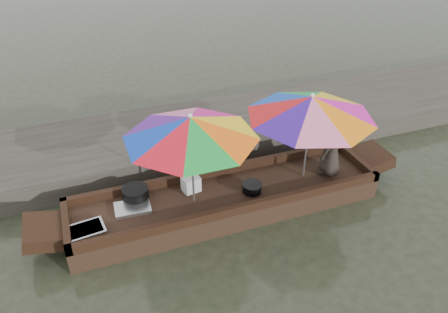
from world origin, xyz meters
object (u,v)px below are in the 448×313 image
object	(u,v)px
cooking_pot	(135,194)
vendor	(332,143)
boat_hull	(226,201)
umbrella_stern	(308,137)
umbrella_bow	(192,160)
tray_crayfish	(85,231)
tray_scallop	(133,208)
supply_bag	(191,184)
charcoal_grill	(252,188)

from	to	relation	value
cooking_pot	vendor	size ratio (longest dim) A/B	0.36
boat_hull	umbrella_stern	distance (m)	1.72
cooking_pot	umbrella_bow	world-z (taller)	umbrella_bow
tray_crayfish	umbrella_stern	size ratio (longest dim) A/B	0.26
tray_scallop	umbrella_bow	size ratio (longest dim) A/B	0.27
umbrella_bow	supply_bag	bearing A→B (deg)	82.38
boat_hull	umbrella_stern	bearing A→B (deg)	0.00
tray_crayfish	umbrella_bow	size ratio (longest dim) A/B	0.27
boat_hull	vendor	size ratio (longest dim) A/B	4.40
cooking_pot	umbrella_bow	size ratio (longest dim) A/B	0.21
cooking_pot	charcoal_grill	xyz separation A→B (m)	(1.83, -0.46, -0.04)
umbrella_bow	umbrella_stern	bearing A→B (deg)	0.00
umbrella_stern	cooking_pot	bearing A→B (deg)	173.26
supply_bag	umbrella_bow	size ratio (longest dim) A/B	0.14
cooking_pot	umbrella_bow	xyz separation A→B (m)	(0.87, -0.34, 0.66)
charcoal_grill	boat_hull	bearing A→B (deg)	164.06
charcoal_grill	supply_bag	size ratio (longest dim) A/B	1.12
cooking_pot	supply_bag	xyz separation A→B (m)	(0.91, -0.07, 0.02)
umbrella_bow	tray_scallop	bearing A→B (deg)	173.47
vendor	tray_crayfish	bearing A→B (deg)	-38.16
cooking_pot	umbrella_stern	size ratio (longest dim) A/B	0.20
boat_hull	supply_bag	bearing A→B (deg)	152.37
tray_crayfish	supply_bag	distance (m)	1.81
umbrella_bow	umbrella_stern	distance (m)	1.99
vendor	umbrella_bow	xyz separation A→B (m)	(-2.45, 0.05, 0.19)
cooking_pot	vendor	distance (m)	3.38
tray_crayfish	tray_scallop	size ratio (longest dim) A/B	1.00
boat_hull	charcoal_grill	distance (m)	0.49
boat_hull	tray_scallop	size ratio (longest dim) A/B	9.31
tray_crayfish	umbrella_bow	bearing A→B (deg)	6.63
supply_bag	tray_crayfish	bearing A→B (deg)	-164.95
tray_scallop	umbrella_stern	bearing A→B (deg)	-2.14
tray_scallop	umbrella_stern	world-z (taller)	umbrella_stern
tray_scallop	umbrella_stern	size ratio (longest dim) A/B	0.26
tray_scallop	umbrella_bow	distance (m)	1.22
boat_hull	tray_crayfish	distance (m)	2.28
boat_hull	charcoal_grill	world-z (taller)	charcoal_grill
tray_scallop	vendor	world-z (taller)	vendor
cooking_pot	umbrella_bow	distance (m)	1.15
tray_crayfish	tray_scallop	xyz separation A→B (m)	(0.74, 0.31, -0.01)
boat_hull	cooking_pot	world-z (taller)	cooking_pot
boat_hull	supply_bag	xyz separation A→B (m)	(-0.52, 0.27, 0.30)
umbrella_bow	cooking_pot	bearing A→B (deg)	158.76
boat_hull	cooking_pot	distance (m)	1.49
tray_crayfish	vendor	distance (m)	4.20
umbrella_bow	vendor	bearing A→B (deg)	-1.26
charcoal_grill	supply_bag	distance (m)	1.01
tray_crayfish	tray_scallop	bearing A→B (deg)	22.60
boat_hull	supply_bag	size ratio (longest dim) A/B	18.30
cooking_pot	charcoal_grill	world-z (taller)	cooking_pot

